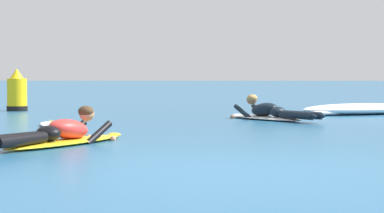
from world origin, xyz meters
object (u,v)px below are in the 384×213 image
channel_marker_buoy (17,94)px  drifting_surfboard (58,126)px  surfer_far (270,113)px  surfer_near (61,135)px

channel_marker_buoy → drifting_surfboard: bearing=-69.4°
drifting_surfboard → channel_marker_buoy: size_ratio=2.07×
drifting_surfboard → channel_marker_buoy: bearing=110.6°
surfer_far → channel_marker_buoy: channel_marker_buoy is taller
surfer_near → surfer_far: size_ratio=1.09×
surfer_far → surfer_near: bearing=-121.6°
drifting_surfboard → channel_marker_buoy: (-2.03, 5.40, 0.37)m
drifting_surfboard → channel_marker_buoy: channel_marker_buoy is taller
surfer_far → drifting_surfboard: size_ratio=1.10×
surfer_far → drifting_surfboard: 4.32m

